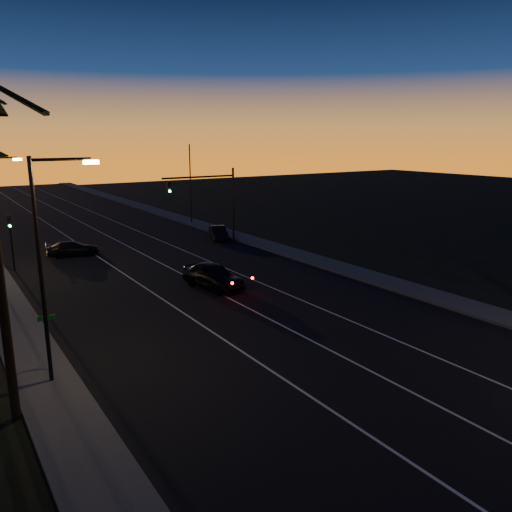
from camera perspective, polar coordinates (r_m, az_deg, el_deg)
road at (r=34.42m, az=-7.59°, el=-3.04°), size 20.00×170.00×0.01m
sidewalk_left at (r=31.45m, az=-26.34°, el=-5.78°), size 2.40×170.00×0.16m
sidewalk_right at (r=40.34m, az=6.85°, el=-0.47°), size 2.40×170.00×0.16m
lane_stripe_left at (r=33.28m, az=-12.24°, el=-3.77°), size 0.12×160.00×0.01m
lane_stripe_mid at (r=34.62m, az=-6.84°, el=-2.89°), size 0.12×160.00×0.01m
lane_stripe_right at (r=36.25m, az=-1.90°, el=-2.06°), size 0.12×160.00×0.01m
streetlight_left_near at (r=20.59m, az=-22.75°, el=0.22°), size 2.55×0.26×9.00m
street_sign at (r=22.55m, az=-22.65°, el=-8.44°), size 0.70×0.06×2.60m
signal_mast at (r=45.45m, az=-5.20°, el=7.14°), size 7.10×0.41×7.00m
signal_post at (r=40.65m, az=-26.26°, el=2.39°), size 0.28×0.37×4.20m
far_pole_right at (r=57.87m, az=-7.50°, el=8.11°), size 0.14×0.14×9.00m
lead_car at (r=32.86m, az=-4.92°, el=-2.24°), size 2.79×5.65×1.66m
right_car at (r=48.73m, az=-4.32°, el=2.66°), size 2.59×4.16×1.29m
cross_car at (r=44.44m, az=-20.16°, el=0.81°), size 4.51×2.48×1.24m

